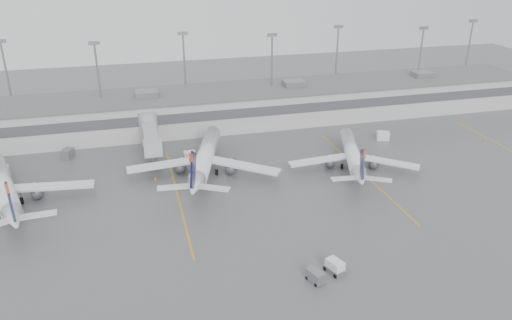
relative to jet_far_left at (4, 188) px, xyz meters
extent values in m
plane|color=#555557|center=(45.22, -27.39, -3.15)|extent=(260.00, 260.00, 0.00)
cube|color=#AFAFAA|center=(45.22, 30.61, 0.85)|extent=(150.00, 16.00, 8.00)
cube|color=#47474C|center=(45.22, 22.56, 1.85)|extent=(150.00, 0.15, 2.20)
cube|color=#606060|center=(45.22, 30.61, 4.90)|extent=(152.00, 17.00, 0.30)
cube|color=slate|center=(95.22, 30.61, 5.65)|extent=(5.00, 4.00, 1.30)
cylinder|color=gray|center=(-4.78, 40.11, 6.85)|extent=(0.44, 0.44, 20.00)
cube|color=slate|center=(-4.78, 40.11, 17.05)|extent=(2.40, 0.50, 0.80)
cylinder|color=gray|center=(15.22, 32.61, 6.85)|extent=(0.44, 0.44, 20.00)
cube|color=slate|center=(15.22, 32.61, 17.05)|extent=(2.40, 0.50, 0.80)
cylinder|color=gray|center=(35.22, 40.11, 6.85)|extent=(0.44, 0.44, 20.00)
cube|color=slate|center=(35.22, 40.11, 17.05)|extent=(2.40, 0.50, 0.80)
cylinder|color=gray|center=(55.22, 32.61, 6.85)|extent=(0.44, 0.44, 20.00)
cube|color=slate|center=(55.22, 32.61, 17.05)|extent=(2.40, 0.50, 0.80)
cylinder|color=gray|center=(75.22, 40.11, 6.85)|extent=(0.44, 0.44, 20.00)
cube|color=slate|center=(75.22, 40.11, 17.05)|extent=(2.40, 0.50, 0.80)
cylinder|color=gray|center=(95.22, 32.61, 6.85)|extent=(0.44, 0.44, 20.00)
cube|color=slate|center=(95.22, 32.61, 17.05)|extent=(2.40, 0.50, 0.80)
cylinder|color=gray|center=(115.22, 40.11, 6.85)|extent=(0.44, 0.44, 20.00)
cube|color=slate|center=(115.22, 40.11, 17.05)|extent=(2.40, 0.50, 0.80)
cylinder|color=gray|center=(24.72, 22.61, 0.35)|extent=(4.00, 4.00, 7.00)
cube|color=gray|center=(24.72, 16.11, 1.15)|extent=(2.80, 13.00, 2.60)
cube|color=gray|center=(24.72, 8.61, 1.15)|extent=(3.40, 2.40, 3.00)
cylinder|color=gray|center=(24.72, 8.61, -1.75)|extent=(0.70, 0.70, 2.80)
cube|color=black|center=(24.72, 8.61, -2.80)|extent=(2.20, 1.20, 0.70)
cube|color=gold|center=(27.72, -3.39, -3.14)|extent=(0.25, 40.00, 0.01)
cube|color=gold|center=(62.72, -3.39, -3.14)|extent=(0.25, 40.00, 0.01)
cylinder|color=white|center=(-0.43, 1.45, -0.06)|extent=(9.35, 22.58, 3.09)
cone|color=white|center=(3.44, -11.67, 0.35)|extent=(4.41, 5.80, 3.09)
cube|color=white|center=(7.29, 0.72, -0.89)|extent=(13.44, 3.05, 0.36)
cube|color=#080A34|center=(3.58, -12.17, 3.33)|extent=(1.93, 5.64, 6.73)
cube|color=#B2290D|center=(3.96, -13.45, 6.01)|extent=(0.88, 2.08, 1.95)
cylinder|color=black|center=(-3.04, 10.33, -2.69)|extent=(0.61, 0.99, 0.93)
cylinder|color=black|center=(2.23, 0.09, -2.58)|extent=(0.76, 1.22, 1.13)
cylinder|color=white|center=(34.31, 5.49, 0.02)|extent=(9.79, 23.12, 3.16)
cone|color=white|center=(38.12, 18.00, 0.02)|extent=(3.89, 3.75, 3.16)
cone|color=white|center=(30.22, -7.92, 0.44)|extent=(4.56, 5.97, 3.16)
cube|color=white|center=(26.39, 4.82, -0.83)|extent=(13.76, 2.99, 0.37)
cube|color=white|center=(40.51, 0.52, -0.83)|extent=(12.81, 10.10, 0.37)
cube|color=#080A34|center=(30.07, -8.43, 3.50)|extent=(2.03, 5.77, 6.90)
cube|color=#B2290D|center=(29.67, -9.74, 6.24)|extent=(0.92, 2.13, 2.00)
cylinder|color=black|center=(37.08, 14.57, -2.67)|extent=(0.63, 1.02, 0.95)
cylinder|color=black|center=(31.58, 4.12, -2.57)|extent=(0.79, 1.25, 1.16)
cylinder|color=black|center=(35.82, 2.83, -2.57)|extent=(0.79, 1.25, 1.16)
cylinder|color=white|center=(62.08, 0.52, -0.40)|extent=(8.82, 20.01, 2.75)
cone|color=white|center=(65.58, 11.32, -0.40)|extent=(3.40, 3.29, 2.75)
cone|color=white|center=(58.33, -11.07, -0.03)|extent=(4.02, 5.20, 2.75)
cube|color=white|center=(55.19, 0.05, -1.13)|extent=(11.91, 2.39, 0.32)
cube|color=white|center=(67.39, -3.90, -1.13)|extent=(11.03, 8.92, 0.32)
cube|color=#080A34|center=(58.19, -11.50, 2.62)|extent=(1.85, 4.99, 5.99)
cube|color=#B2290D|center=(57.82, -12.64, 5.00)|extent=(0.83, 1.85, 1.74)
cylinder|color=black|center=(64.62, 8.36, -2.74)|extent=(0.56, 0.88, 0.82)
cylinder|color=black|center=(59.69, -0.63, -2.64)|extent=(0.70, 1.09, 1.01)
cylinder|color=black|center=(63.35, -1.82, -2.64)|extent=(0.70, 1.09, 1.01)
cube|color=white|center=(45.35, -30.83, -2.25)|extent=(2.23, 2.76, 1.79)
cube|color=slate|center=(45.35, -30.83, -2.80)|extent=(2.55, 3.20, 0.70)
cylinder|color=black|center=(44.26, -30.17, -2.87)|extent=(0.40, 0.60, 0.56)
cylinder|color=black|center=(45.76, -29.62, -2.87)|extent=(0.40, 0.60, 0.56)
cylinder|color=black|center=(44.95, -32.04, -2.87)|extent=(0.40, 0.60, 0.56)
cylinder|color=black|center=(46.45, -31.49, -2.87)|extent=(0.40, 0.60, 0.56)
cube|color=slate|center=(42.15, -32.03, -2.29)|extent=(2.22, 2.86, 1.53)
cylinder|color=black|center=(41.25, -31.40, -2.90)|extent=(0.36, 0.54, 0.50)
cylinder|color=black|center=(43.06, -32.66, -2.90)|extent=(0.36, 0.54, 0.50)
cube|color=white|center=(-3.08, 12.56, -2.19)|extent=(3.03, 2.35, 1.92)
cube|color=white|center=(31.93, 11.52, -2.34)|extent=(2.35, 1.61, 1.62)
cube|color=white|center=(74.67, 11.32, -2.22)|extent=(3.03, 2.48, 1.85)
cube|color=slate|center=(8.10, 18.57, -2.26)|extent=(2.72, 3.31, 1.78)
cone|color=orange|center=(24.46, 3.49, -2.81)|extent=(0.43, 0.43, 0.68)
cone|color=orange|center=(59.27, 8.67, -2.84)|extent=(0.38, 0.38, 0.61)
cone|color=orange|center=(95.53, 4.79, -2.83)|extent=(0.40, 0.40, 0.64)
camera|label=1|loc=(21.36, -80.97, 37.08)|focal=35.00mm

